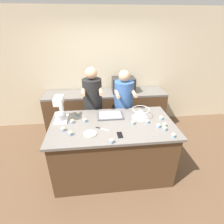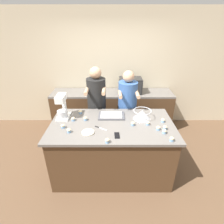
{
  "view_description": "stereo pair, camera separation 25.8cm",
  "coord_description": "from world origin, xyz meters",
  "px_view_note": "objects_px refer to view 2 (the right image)",
  "views": [
    {
      "loc": [
        -0.26,
        -2.34,
        2.37
      ],
      "look_at": [
        0.0,
        0.05,
        1.13
      ],
      "focal_mm": 28.0,
      "sensor_mm": 36.0,
      "label": 1
    },
    {
      "loc": [
        -0.0,
        -2.35,
        2.37
      ],
      "look_at": [
        0.0,
        0.05,
        1.13
      ],
      "focal_mm": 28.0,
      "sensor_mm": 36.0,
      "label": 2
    }
  ],
  "objects_px": {
    "cell_phone": "(117,135)",
    "microwave_oven": "(130,85)",
    "cupcake_6": "(163,120)",
    "stand_mixer": "(62,108)",
    "cupcake_0": "(133,124)",
    "cupcake_12": "(85,119)",
    "small_plate": "(88,132)",
    "cupcake_7": "(107,141)",
    "cupcake_5": "(63,126)",
    "cupcake_9": "(164,131)",
    "person_right": "(127,110)",
    "cupcake_8": "(165,128)",
    "person_left": "(97,108)",
    "baking_tray": "(111,116)",
    "cupcake_11": "(158,128)",
    "cupcake_10": "(73,119)",
    "cupcake_1": "(172,139)",
    "cupcake_3": "(69,131)",
    "knife": "(100,128)",
    "cupcake_2": "(148,123)",
    "mixing_bowl": "(142,114)",
    "cupcake_4": "(80,112)"
  },
  "relations": [
    {
      "from": "cupcake_0",
      "to": "cupcake_2",
      "type": "relative_size",
      "value": 1.0
    },
    {
      "from": "cupcake_10",
      "to": "cupcake_11",
      "type": "bearing_deg",
      "value": -11.74
    },
    {
      "from": "microwave_oven",
      "to": "cupcake_11",
      "type": "height_order",
      "value": "microwave_oven"
    },
    {
      "from": "stand_mixer",
      "to": "cupcake_10",
      "type": "bearing_deg",
      "value": -32.02
    },
    {
      "from": "baking_tray",
      "to": "cupcake_9",
      "type": "height_order",
      "value": "cupcake_9"
    },
    {
      "from": "person_left",
      "to": "cupcake_10",
      "type": "xyz_separation_m",
      "value": [
        -0.33,
        -0.62,
        0.1
      ]
    },
    {
      "from": "cupcake_3",
      "to": "cupcake_10",
      "type": "bearing_deg",
      "value": 90.77
    },
    {
      "from": "cupcake_0",
      "to": "cupcake_7",
      "type": "height_order",
      "value": "same"
    },
    {
      "from": "cell_phone",
      "to": "cupcake_0",
      "type": "xyz_separation_m",
      "value": [
        0.25,
        0.28,
        0.03
      ]
    },
    {
      "from": "person_left",
      "to": "baking_tray",
      "type": "bearing_deg",
      "value": -59.34
    },
    {
      "from": "cupcake_1",
      "to": "small_plate",
      "type": "bearing_deg",
      "value": 170.55
    },
    {
      "from": "cupcake_9",
      "to": "person_right",
      "type": "bearing_deg",
      "value": 114.56
    },
    {
      "from": "cell_phone",
      "to": "cupcake_12",
      "type": "distance_m",
      "value": 0.66
    },
    {
      "from": "baking_tray",
      "to": "knife",
      "type": "height_order",
      "value": "baking_tray"
    },
    {
      "from": "cupcake_5",
      "to": "cupcake_11",
      "type": "height_order",
      "value": "same"
    },
    {
      "from": "mixing_bowl",
      "to": "cupcake_11",
      "type": "bearing_deg",
      "value": -61.44
    },
    {
      "from": "small_plate",
      "to": "cupcake_8",
      "type": "xyz_separation_m",
      "value": [
        1.13,
        0.09,
        0.02
      ]
    },
    {
      "from": "cell_phone",
      "to": "microwave_oven",
      "type": "bearing_deg",
      "value": 78.98
    },
    {
      "from": "baking_tray",
      "to": "person_right",
      "type": "bearing_deg",
      "value": 57.29
    },
    {
      "from": "cupcake_6",
      "to": "cupcake_11",
      "type": "height_order",
      "value": "same"
    },
    {
      "from": "baking_tray",
      "to": "cupcake_3",
      "type": "bearing_deg",
      "value": -141.72
    },
    {
      "from": "cupcake_5",
      "to": "knife",
      "type": "bearing_deg",
      "value": -0.7
    },
    {
      "from": "person_left",
      "to": "cell_phone",
      "type": "distance_m",
      "value": 1.11
    },
    {
      "from": "stand_mixer",
      "to": "cupcake_0",
      "type": "distance_m",
      "value": 1.17
    },
    {
      "from": "stand_mixer",
      "to": "cupcake_12",
      "type": "relative_size",
      "value": 6.54
    },
    {
      "from": "cupcake_2",
      "to": "cupcake_9",
      "type": "height_order",
      "value": "same"
    },
    {
      "from": "cupcake_4",
      "to": "cupcake_7",
      "type": "distance_m",
      "value": 0.97
    },
    {
      "from": "stand_mixer",
      "to": "cupcake_8",
      "type": "height_order",
      "value": "stand_mixer"
    },
    {
      "from": "cupcake_6",
      "to": "cupcake_12",
      "type": "height_order",
      "value": "same"
    },
    {
      "from": "person_right",
      "to": "cupcake_8",
      "type": "xyz_separation_m",
      "value": [
        0.49,
        -0.88,
        0.14
      ]
    },
    {
      "from": "cupcake_1",
      "to": "cupcake_8",
      "type": "relative_size",
      "value": 1.0
    },
    {
      "from": "cupcake_9",
      "to": "cupcake_11",
      "type": "height_order",
      "value": "same"
    },
    {
      "from": "cupcake_7",
      "to": "cupcake_12",
      "type": "distance_m",
      "value": 0.7
    },
    {
      "from": "cupcake_7",
      "to": "mixing_bowl",
      "type": "bearing_deg",
      "value": 49.53
    },
    {
      "from": "cupcake_5",
      "to": "cupcake_8",
      "type": "xyz_separation_m",
      "value": [
        1.52,
        -0.04,
        0.0
      ]
    },
    {
      "from": "baking_tray",
      "to": "small_plate",
      "type": "bearing_deg",
      "value": -124.18
    },
    {
      "from": "cell_phone",
      "to": "cupcake_7",
      "type": "relative_size",
      "value": 2.38
    },
    {
      "from": "stand_mixer",
      "to": "cupcake_7",
      "type": "height_order",
      "value": "stand_mixer"
    },
    {
      "from": "small_plate",
      "to": "cupcake_2",
      "type": "height_order",
      "value": "cupcake_2"
    },
    {
      "from": "microwave_oven",
      "to": "cupcake_1",
      "type": "bearing_deg",
      "value": -78.6
    },
    {
      "from": "cupcake_1",
      "to": "cupcake_5",
      "type": "relative_size",
      "value": 1.0
    },
    {
      "from": "cupcake_7",
      "to": "baking_tray",
      "type": "bearing_deg",
      "value": 85.85
    },
    {
      "from": "cupcake_2",
      "to": "cupcake_9",
      "type": "relative_size",
      "value": 1.0
    },
    {
      "from": "cupcake_0",
      "to": "cupcake_9",
      "type": "xyz_separation_m",
      "value": [
        0.43,
        -0.22,
        0.0
      ]
    },
    {
      "from": "microwave_oven",
      "to": "small_plate",
      "type": "xyz_separation_m",
      "value": [
        -0.76,
        -1.71,
        -0.13
      ]
    },
    {
      "from": "cupcake_0",
      "to": "cupcake_7",
      "type": "bearing_deg",
      "value": -131.43
    },
    {
      "from": "cupcake_5",
      "to": "cupcake_9",
      "type": "distance_m",
      "value": 1.49
    },
    {
      "from": "mixing_bowl",
      "to": "cupcake_11",
      "type": "xyz_separation_m",
      "value": [
        0.19,
        -0.35,
        -0.05
      ]
    },
    {
      "from": "cupcake_2",
      "to": "cupcake_5",
      "type": "bearing_deg",
      "value": -176.09
    },
    {
      "from": "microwave_oven",
      "to": "cupcake_6",
      "type": "bearing_deg",
      "value": -74.34
    }
  ]
}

